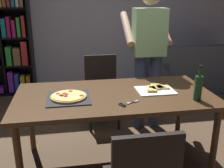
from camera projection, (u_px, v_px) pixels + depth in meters
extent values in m
plane|color=brown|center=(114.00, 162.00, 2.73)|extent=(12.00, 12.00, 0.00)
cube|color=#BCB7C6|center=(89.00, 10.00, 4.72)|extent=(6.40, 0.10, 2.80)
cube|color=#4C331E|center=(115.00, 96.00, 2.50)|extent=(1.85, 0.94, 0.04)
cylinder|color=#4C331E|center=(19.00, 163.00, 2.12)|extent=(0.06, 0.06, 0.71)
cylinder|color=#4C331E|center=(214.00, 144.00, 2.39)|extent=(0.06, 0.06, 0.71)
cylinder|color=#4C331E|center=(31.00, 120.00, 2.85)|extent=(0.06, 0.06, 0.71)
cylinder|color=#4C331E|center=(179.00, 110.00, 3.12)|extent=(0.06, 0.06, 0.71)
cube|color=black|center=(103.00, 94.00, 3.41)|extent=(0.42, 0.42, 0.04)
cube|color=black|center=(100.00, 72.00, 3.51)|extent=(0.42, 0.04, 0.45)
cylinder|color=black|center=(90.00, 117.00, 3.29)|extent=(0.04, 0.04, 0.41)
cylinder|color=black|center=(119.00, 115.00, 3.34)|extent=(0.04, 0.04, 0.41)
cylinder|color=black|center=(88.00, 105.00, 3.62)|extent=(0.04, 0.04, 0.41)
cylinder|color=black|center=(114.00, 104.00, 3.68)|extent=(0.04, 0.04, 0.41)
cube|color=#4C515B|center=(196.00, 77.00, 4.89)|extent=(1.70, 0.85, 0.40)
cube|color=#4C515B|center=(207.00, 59.00, 4.45)|extent=(1.70, 0.20, 0.45)
cube|color=#4C515B|center=(157.00, 63.00, 4.67)|extent=(0.16, 0.85, 0.20)
cube|color=black|center=(30.00, 37.00, 4.46)|extent=(0.03, 0.35, 1.95)
cube|color=black|center=(2.00, 38.00, 4.39)|extent=(0.03, 0.29, 1.89)
cube|color=purple|center=(12.00, 81.00, 4.62)|extent=(0.08, 0.22, 0.35)
cube|color=blue|center=(18.00, 82.00, 4.64)|extent=(0.06, 0.22, 0.31)
cube|color=yellow|center=(24.00, 83.00, 4.66)|extent=(0.07, 0.22, 0.27)
cube|color=orange|center=(29.00, 82.00, 4.68)|extent=(0.06, 0.22, 0.27)
cube|color=green|center=(10.00, 55.00, 4.48)|extent=(0.08, 0.22, 0.31)
cube|color=olive|center=(18.00, 56.00, 4.50)|extent=(0.11, 0.22, 0.29)
cube|color=red|center=(25.00, 53.00, 4.51)|extent=(0.09, 0.22, 0.40)
cube|color=teal|center=(4.00, 28.00, 4.33)|extent=(0.07, 0.22, 0.30)
cube|color=#B21E66|center=(9.00, 27.00, 4.34)|extent=(0.05, 0.22, 0.33)
cube|color=#B21E66|center=(14.00, 28.00, 4.36)|extent=(0.05, 0.22, 0.27)
cube|color=green|center=(19.00, 27.00, 4.36)|extent=(0.05, 0.22, 0.31)
cube|color=red|center=(24.00, 26.00, 4.37)|extent=(0.05, 0.22, 0.34)
cylinder|color=#38476B|center=(154.00, 92.00, 3.36)|extent=(0.14, 0.14, 0.95)
cylinder|color=#38476B|center=(139.00, 93.00, 3.33)|extent=(0.14, 0.14, 0.95)
cube|color=#99CC8C|center=(150.00, 32.00, 3.11)|extent=(0.38, 0.22, 0.55)
cylinder|color=#E0B293|center=(163.00, 28.00, 3.31)|extent=(0.09, 0.50, 0.39)
cylinder|color=#E0B293|center=(127.00, 28.00, 3.23)|extent=(0.09, 0.50, 0.39)
cube|color=#2D2D33|center=(69.00, 98.00, 2.38)|extent=(0.38, 0.38, 0.01)
cylinder|color=tan|center=(69.00, 97.00, 2.38)|extent=(0.32, 0.32, 0.02)
cylinder|color=#EACC6B|center=(69.00, 95.00, 2.38)|extent=(0.29, 0.29, 0.01)
cylinder|color=#B22819|center=(66.00, 96.00, 2.34)|extent=(0.04, 0.04, 0.00)
cylinder|color=#B22819|center=(66.00, 94.00, 2.39)|extent=(0.04, 0.04, 0.00)
cylinder|color=#B22819|center=(61.00, 95.00, 2.37)|extent=(0.04, 0.04, 0.00)
cylinder|color=#B22819|center=(65.00, 93.00, 2.41)|extent=(0.04, 0.04, 0.00)
cylinder|color=#B22819|center=(62.00, 96.00, 2.36)|extent=(0.04, 0.04, 0.00)
cylinder|color=#B22819|center=(81.00, 95.00, 2.36)|extent=(0.04, 0.04, 0.00)
cylinder|color=#B22819|center=(58.00, 94.00, 2.40)|extent=(0.04, 0.04, 0.00)
cylinder|color=#B22819|center=(71.00, 91.00, 2.47)|extent=(0.04, 0.04, 0.00)
cube|color=white|center=(155.00, 90.00, 2.58)|extent=(0.36, 0.28, 0.01)
cube|color=#EACC6B|center=(162.00, 87.00, 2.62)|extent=(0.15, 0.10, 0.02)
cube|color=tan|center=(156.00, 87.00, 2.61)|extent=(0.03, 0.09, 0.02)
cube|color=#EACC6B|center=(158.00, 88.00, 2.61)|extent=(0.16, 0.12, 0.02)
cube|color=tan|center=(163.00, 87.00, 2.64)|extent=(0.05, 0.09, 0.02)
cube|color=#EACC6B|center=(152.00, 89.00, 2.57)|extent=(0.12, 0.16, 0.02)
cube|color=tan|center=(152.00, 91.00, 2.51)|extent=(0.09, 0.04, 0.02)
cube|color=#EACC6B|center=(154.00, 87.00, 2.64)|extent=(0.14, 0.17, 0.02)
cube|color=tan|center=(155.00, 85.00, 2.70)|extent=(0.09, 0.06, 0.02)
cylinder|color=#194723|center=(198.00, 88.00, 2.32)|extent=(0.07, 0.07, 0.22)
cylinder|color=#194723|center=(200.00, 72.00, 2.27)|extent=(0.03, 0.03, 0.08)
cylinder|color=black|center=(200.00, 66.00, 2.26)|extent=(0.03, 0.03, 0.02)
cube|color=silver|center=(132.00, 102.00, 2.29)|extent=(0.11, 0.07, 0.01)
cube|color=silver|center=(132.00, 102.00, 2.29)|extent=(0.12, 0.05, 0.01)
torus|color=black|center=(121.00, 104.00, 2.25)|extent=(0.06, 0.06, 0.01)
torus|color=black|center=(124.00, 106.00, 2.22)|extent=(0.06, 0.06, 0.01)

